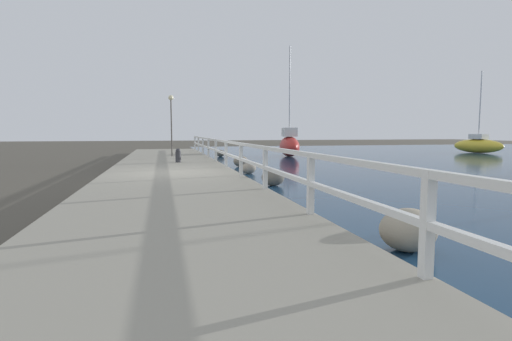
{
  "coord_description": "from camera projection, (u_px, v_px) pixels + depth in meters",
  "views": [
    {
      "loc": [
        -0.27,
        -13.42,
        1.65
      ],
      "look_at": [
        2.08,
        -3.42,
        0.64
      ],
      "focal_mm": 28.0,
      "sensor_mm": 36.0,
      "label": 1
    }
  ],
  "objects": [
    {
      "name": "ground_plane",
      "position": [
        171.0,
        181.0,
        13.23
      ],
      "size": [
        120.0,
        120.0,
        0.0
      ],
      "primitive_type": "plane",
      "color": "#4C473D"
    },
    {
      "name": "dock_walkway",
      "position": [
        171.0,
        177.0,
        13.21
      ],
      "size": [
        4.34,
        36.0,
        0.31
      ],
      "color": "gray",
      "rests_on": "ground"
    },
    {
      "name": "railing",
      "position": [
        233.0,
        151.0,
        13.6
      ],
      "size": [
        0.1,
        32.5,
        1.01
      ],
      "color": "white",
      "rests_on": "dock_walkway"
    },
    {
      "name": "boulder_near_dock",
      "position": [
        249.0,
        168.0,
        15.6
      ],
      "size": [
        0.58,
        0.52,
        0.43
      ],
      "color": "gray",
      "rests_on": "ground"
    },
    {
      "name": "boulder_downstream",
      "position": [
        273.0,
        177.0,
        12.12
      ],
      "size": [
        0.71,
        0.64,
        0.53
      ],
      "color": "#666056",
      "rests_on": "ground"
    },
    {
      "name": "boulder_water_edge",
      "position": [
        241.0,
        161.0,
        18.67
      ],
      "size": [
        0.69,
        0.62,
        0.52
      ],
      "color": "slate",
      "rests_on": "ground"
    },
    {
      "name": "boulder_far_strip",
      "position": [
        408.0,
        230.0,
        5.5
      ],
      "size": [
        0.8,
        0.72,
        0.6
      ],
      "color": "gray",
      "rests_on": "ground"
    },
    {
      "name": "boulder_upstream",
      "position": [
        220.0,
        153.0,
        26.07
      ],
      "size": [
        0.6,
        0.54,
        0.45
      ],
      "color": "#666056",
      "rests_on": "ground"
    },
    {
      "name": "mooring_bollard",
      "position": [
        178.0,
        155.0,
        17.46
      ],
      "size": [
        0.24,
        0.24,
        0.61
      ],
      "color": "#333338",
      "rests_on": "dock_walkway"
    },
    {
      "name": "dock_lamp",
      "position": [
        171.0,
        111.0,
        21.47
      ],
      "size": [
        0.27,
        0.27,
        3.29
      ],
      "color": "#514C47",
      "rests_on": "dock_walkway"
    },
    {
      "name": "sailboat_yellow",
      "position": [
        478.0,
        145.0,
        30.56
      ],
      "size": [
        2.55,
        4.0,
        6.19
      ],
      "rotation": [
        0.0,
        0.0,
        0.33
      ],
      "color": "gold",
      "rests_on": "water_surface"
    },
    {
      "name": "sailboat_red",
      "position": [
        289.0,
        145.0,
        26.26
      ],
      "size": [
        1.83,
        4.01,
        7.14
      ],
      "rotation": [
        0.0,
        0.0,
        -0.17
      ],
      "color": "red",
      "rests_on": "water_surface"
    }
  ]
}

